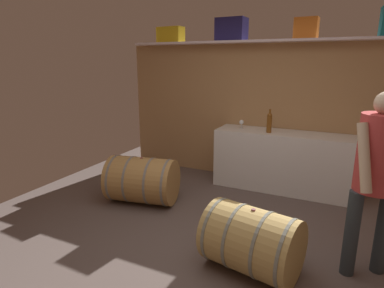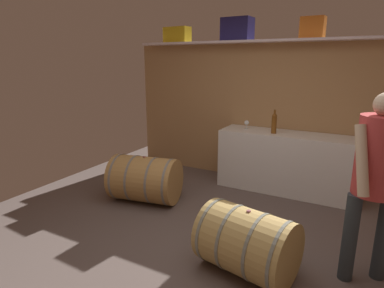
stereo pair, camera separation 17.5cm
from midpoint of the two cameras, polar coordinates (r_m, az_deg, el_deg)
The scene contains 12 objects.
ground_plane at distance 3.72m, azimuth 4.27°, elevation -15.00°, with size 5.77×7.98×0.02m, color brown.
back_wall_panel at distance 5.01m, azimuth 11.96°, elevation 5.24°, with size 4.57×0.10×2.07m, color #AA8052.
high_shelf_board at distance 4.81m, azimuth 12.20°, elevation 17.45°, with size 4.21×0.40×0.03m, color white.
toolcase_yellow at distance 5.40m, azimuth -4.82°, elevation 18.80°, with size 0.42×0.20×0.24m, color yellow.
toolcase_navy at distance 4.98m, azimuth 5.99°, elevation 19.62°, with size 0.42×0.29×0.32m, color navy.
toolcase_orange at distance 4.73m, azimuth 18.63°, elevation 18.95°, with size 0.30×0.21×0.27m, color orange.
work_cabinet at distance 4.77m, azimuth 14.70°, elevation -2.98°, with size 1.90×0.54×0.85m, color white.
wine_bottle_amber at distance 4.58m, azimuth 12.55°, elevation 3.81°, with size 0.07×0.07×0.33m.
wine_glass at distance 4.82m, azimuth 7.79°, elevation 3.81°, with size 0.07×0.07×0.13m.
wine_barrel_near at distance 2.96m, azimuth 8.88°, elevation -16.62°, with size 0.89×0.72×0.59m.
wine_barrel_far at distance 4.30m, azimuth -10.01°, elevation -6.33°, with size 0.97×0.75×0.62m.
winemaker_pouring at distance 2.97m, azimuth 28.73°, elevation -3.72°, with size 0.51×0.48×1.60m.
Camera 1 is at (1.06, -2.47, 1.82)m, focal length 29.95 mm.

